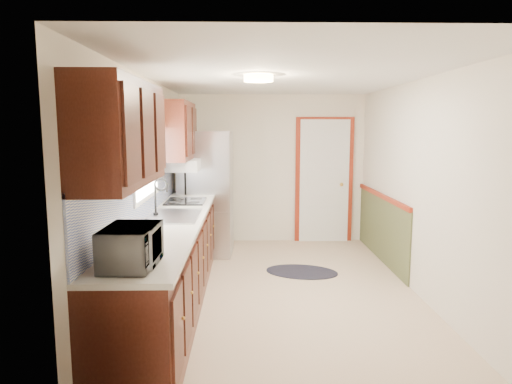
{
  "coord_description": "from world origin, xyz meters",
  "views": [
    {
      "loc": [
        -0.43,
        -4.93,
        1.86
      ],
      "look_at": [
        -0.32,
        0.14,
        1.15
      ],
      "focal_mm": 32.0,
      "sensor_mm": 36.0,
      "label": 1
    }
  ],
  "objects": [
    {
      "name": "room_shell",
      "position": [
        0.0,
        0.0,
        1.2
      ],
      "size": [
        3.2,
        5.2,
        2.52
      ],
      "color": "#C9AD8D",
      "rests_on": "ground"
    },
    {
      "name": "kitchen_run",
      "position": [
        -1.24,
        -0.29,
        0.81
      ],
      "size": [
        0.63,
        4.0,
        2.2
      ],
      "color": "#36130C",
      "rests_on": "ground"
    },
    {
      "name": "back_wall_trim",
      "position": [
        0.99,
        2.21,
        0.89
      ],
      "size": [
        1.12,
        2.3,
        2.08
      ],
      "color": "maroon",
      "rests_on": "ground"
    },
    {
      "name": "ceiling_fixture",
      "position": [
        -0.3,
        -0.2,
        2.36
      ],
      "size": [
        0.3,
        0.3,
        0.06
      ],
      "primitive_type": "cylinder",
      "color": "#FFD88C",
      "rests_on": "room_shell"
    },
    {
      "name": "microwave",
      "position": [
        -1.2,
        -1.95,
        1.11
      ],
      "size": [
        0.29,
        0.5,
        0.33
      ],
      "primitive_type": "imported",
      "rotation": [
        0.0,
        0.0,
        1.54
      ],
      "color": "white",
      "rests_on": "kitchen_run"
    },
    {
      "name": "refrigerator",
      "position": [
        -1.02,
        1.75,
        0.91
      ],
      "size": [
        0.78,
        0.77,
        1.82
      ],
      "rotation": [
        0.0,
        0.0,
        -0.04
      ],
      "color": "#B7B7BC",
      "rests_on": "ground"
    },
    {
      "name": "rug",
      "position": [
        0.29,
        0.79,
        0.01
      ],
      "size": [
        1.06,
        0.82,
        0.01
      ],
      "primitive_type": "ellipsoid",
      "rotation": [
        0.0,
        0.0,
        -0.26
      ],
      "color": "black",
      "rests_on": "ground"
    },
    {
      "name": "cooktop",
      "position": [
        -1.19,
        0.75,
        0.95
      ],
      "size": [
        0.48,
        0.57,
        0.02
      ],
      "primitive_type": "cube",
      "color": "black",
      "rests_on": "kitchen_run"
    }
  ]
}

